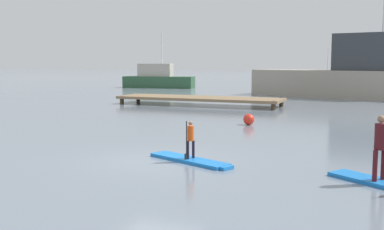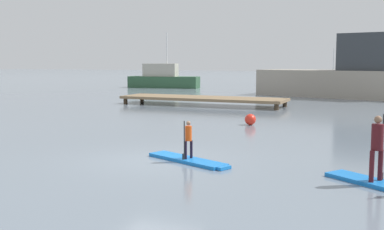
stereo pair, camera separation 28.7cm
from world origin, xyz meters
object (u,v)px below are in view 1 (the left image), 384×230
trawler_grey_distant (321,82)px  paddleboard_near (191,160)px  mooring_buoy_near (249,119)px  paddler_adult (380,143)px  fishing_boat_green_midground (158,79)px  fishing_boat_white_large (353,76)px  paddler_child_solo (190,138)px

trawler_grey_distant → paddleboard_near: bearing=-87.9°
mooring_buoy_near → paddler_adult: bearing=-57.6°
paddler_adult → trawler_grey_distant: trawler_grey_distant is taller
fishing_boat_green_midground → trawler_grey_distant: fishing_boat_green_midground is taller
mooring_buoy_near → fishing_boat_white_large: bearing=80.1°
mooring_buoy_near → paddler_child_solo: bearing=-86.0°
fishing_boat_green_midground → trawler_grey_distant: size_ratio=1.49×
fishing_boat_white_large → fishing_boat_green_midground: size_ratio=2.01×
paddler_child_solo → trawler_grey_distant: 42.54m
paddler_child_solo → fishing_boat_green_midground: size_ratio=0.14×
fishing_boat_white_large → fishing_boat_green_midground: fishing_boat_white_large is taller
paddler_adult → fishing_boat_green_midground: bearing=123.9°
fishing_boat_green_midground → trawler_grey_distant: 18.56m
paddler_child_solo → trawler_grey_distant: bearing=92.1°
fishing_boat_white_large → trawler_grey_distant: size_ratio=2.98×
fishing_boat_white_large → paddler_child_solo: bearing=-95.6°
paddler_child_solo → fishing_boat_white_large: 28.12m
paddleboard_near → paddler_child_solo: bearing=-128.5°
mooring_buoy_near → trawler_grey_distant: bearing=91.6°
paddleboard_near → trawler_grey_distant: bearing=92.1°
paddler_child_solo → fishing_boat_white_large: size_ratio=0.07×
paddleboard_near → mooring_buoy_near: (-0.62, 8.64, 0.21)m
fishing_boat_white_large → trawler_grey_distant: bearing=106.6°
paddleboard_near → paddler_child_solo: paddler_child_solo is taller
paddler_child_solo → trawler_grey_distant: (-1.58, 42.51, -0.11)m
paddler_child_solo → paddler_adult: size_ratio=0.70×
paddler_child_solo → paddleboard_near: bearing=51.5°
paddleboard_near → fishing_boat_white_large: fishing_boat_white_large is taller
paddleboard_near → paddler_child_solo: 0.69m
fishing_boat_green_midground → mooring_buoy_near: 31.36m
paddleboard_near → mooring_buoy_near: bearing=94.1°
fishing_boat_green_midground → fishing_boat_white_large: bearing=-17.3°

